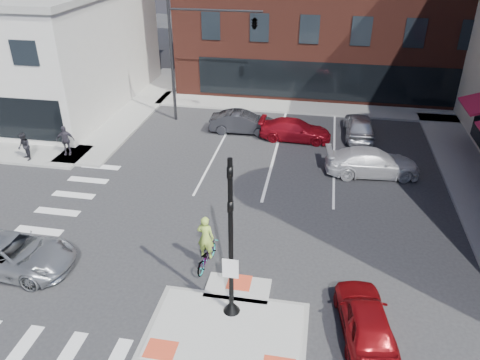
% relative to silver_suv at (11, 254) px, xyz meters
% --- Properties ---
extents(ground, '(120.00, 120.00, 0.00)m').
position_rel_silver_suv_xyz_m(ground, '(9.03, -1.27, -0.71)').
color(ground, '#28282B').
rests_on(ground, ground).
extents(refuge_island, '(5.40, 4.65, 0.13)m').
position_rel_silver_suv_xyz_m(refuge_island, '(9.03, -1.53, -0.66)').
color(refuge_island, gray).
rests_on(refuge_island, ground).
extents(sidewalk_nw, '(23.50, 20.50, 0.15)m').
position_rel_silver_suv_xyz_m(sidewalk_nw, '(-7.73, 14.02, -0.64)').
color(sidewalk_nw, gray).
rests_on(sidewalk_nw, ground).
extents(sidewalk_n, '(26.00, 3.00, 0.15)m').
position_rel_silver_suv_xyz_m(sidewalk_n, '(12.03, 20.73, -0.64)').
color(sidewalk_n, gray).
rests_on(sidewalk_n, ground).
extents(signal_pole, '(0.60, 0.60, 5.98)m').
position_rel_silver_suv_xyz_m(signal_pole, '(9.03, -0.87, 1.64)').
color(signal_pole, black).
rests_on(signal_pole, refuge_island).
extents(mast_arm_signal, '(6.10, 2.24, 8.00)m').
position_rel_silver_suv_xyz_m(mast_arm_signal, '(5.56, 16.73, 5.50)').
color(mast_arm_signal, black).
rests_on(mast_arm_signal, ground).
extents(silver_suv, '(5.18, 2.50, 1.42)m').
position_rel_silver_suv_xyz_m(silver_suv, '(0.00, 0.00, 0.00)').
color(silver_suv, '#A8ABAF').
rests_on(silver_suv, ground).
extents(red_sedan, '(2.19, 4.16, 1.35)m').
position_rel_silver_suv_xyz_m(red_sedan, '(13.57, -1.00, -0.04)').
color(red_sedan, maroon).
rests_on(red_sedan, ground).
extents(white_pickup, '(5.22, 2.61, 1.46)m').
position_rel_silver_suv_xyz_m(white_pickup, '(14.52, 10.77, 0.02)').
color(white_pickup, white).
rests_on(white_pickup, ground).
extents(bg_car_dark, '(4.27, 1.64, 1.39)m').
position_rel_silver_suv_xyz_m(bg_car_dark, '(6.53, 15.30, -0.02)').
color(bg_car_dark, '#2A2A2F').
rests_on(bg_car_dark, ground).
extents(bg_car_silver, '(1.92, 4.47, 1.50)m').
position_rel_silver_suv_xyz_m(bg_car_silver, '(14.03, 15.92, 0.04)').
color(bg_car_silver, silver).
rests_on(bg_car_silver, ground).
extents(bg_car_red, '(4.57, 1.98, 1.31)m').
position_rel_silver_suv_xyz_m(bg_car_red, '(10.03, 14.73, -0.06)').
color(bg_car_red, maroon).
rests_on(bg_car_red, ground).
extents(cyclist, '(0.89, 1.93, 2.33)m').
position_rel_silver_suv_xyz_m(cyclist, '(7.53, 1.53, 0.07)').
color(cyclist, '#3F3F44').
rests_on(cyclist, ground).
extents(pedestrian_a, '(1.00, 0.98, 1.63)m').
position_rel_silver_suv_xyz_m(pedestrian_a, '(-4.89, 8.73, 0.25)').
color(pedestrian_a, black).
rests_on(pedestrian_a, sidewalk_nw).
extents(pedestrian_b, '(1.12, 0.73, 1.78)m').
position_rel_silver_suv_xyz_m(pedestrian_b, '(-2.97, 9.85, 0.33)').
color(pedestrian_b, '#2E2A34').
rests_on(pedestrian_b, sidewalk_nw).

